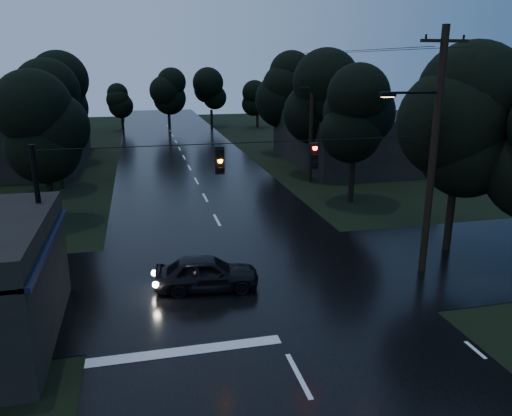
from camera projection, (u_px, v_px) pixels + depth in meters
name	position (u px, v px, depth m)	size (l,w,h in m)	color
main_road	(196.00, 181.00, 37.59)	(12.00, 120.00, 0.02)	black
cross_street	(247.00, 277.00, 20.77)	(60.00, 9.00, 0.02)	black
building_far_right	(349.00, 138.00, 43.78)	(10.00, 14.00, 4.40)	black
building_far_left	(21.00, 136.00, 43.16)	(10.00, 16.00, 5.00)	black
utility_pole_main	(432.00, 149.00, 19.99)	(3.50, 0.30, 10.00)	black
utility_pole_far	(311.00, 130.00, 36.46)	(2.00, 0.30, 7.50)	black
anchor_pole_left	(42.00, 230.00, 17.35)	(0.18, 0.18, 6.00)	black
span_signals	(266.00, 157.00, 18.48)	(15.00, 0.37, 1.12)	black
tree_corner_near	(460.00, 124.00, 22.22)	(4.48, 4.48, 9.44)	black
tree_left_a	(43.00, 128.00, 26.67)	(3.92, 3.92, 8.26)	black
tree_left_b	(53.00, 108.00, 33.91)	(4.20, 4.20, 8.85)	black
tree_left_c	(63.00, 94.00, 43.01)	(4.48, 4.48, 9.44)	black
tree_right_a	(355.00, 113.00, 30.51)	(4.20, 4.20, 8.85)	black
tree_right_b	(319.00, 98.00, 38.02)	(4.48, 4.48, 9.44)	black
tree_right_c	(289.00, 87.00, 47.39)	(4.76, 4.76, 10.03)	black
car	(207.00, 273.00, 19.53)	(1.63, 4.05, 1.38)	black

